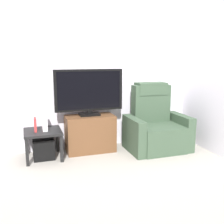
# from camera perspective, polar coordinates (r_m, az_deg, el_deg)

# --- Properties ---
(ground_plane) EXTENTS (6.40, 6.40, 0.00)m
(ground_plane) POSITION_cam_1_polar(r_m,az_deg,el_deg) (3.65, -1.50, -12.61)
(ground_plane) COLOR #9E998E
(wall_back) EXTENTS (6.40, 0.06, 2.60)m
(wall_back) POSITION_cam_1_polar(r_m,az_deg,el_deg) (4.43, -5.88, 8.97)
(wall_back) COLOR silver
(wall_back) RESTS_ON ground
(tv_stand) EXTENTS (0.77, 0.41, 0.59)m
(tv_stand) POSITION_cam_1_polar(r_m,az_deg,el_deg) (4.34, -4.67, -4.54)
(tv_stand) COLOR brown
(tv_stand) RESTS_ON ground
(television) EXTENTS (1.09, 0.20, 0.73)m
(television) POSITION_cam_1_polar(r_m,az_deg,el_deg) (4.22, -4.88, 4.39)
(television) COLOR black
(television) RESTS_ON tv_stand
(recliner_armchair) EXTENTS (0.98, 0.78, 1.08)m
(recliner_armchair) POSITION_cam_1_polar(r_m,az_deg,el_deg) (4.49, 9.25, -3.08)
(recliner_armchair) COLOR #384C38
(recliner_armchair) RESTS_ON ground
(side_table) EXTENTS (0.54, 0.54, 0.43)m
(side_table) POSITION_cam_1_polar(r_m,az_deg,el_deg) (4.13, -14.46, -4.71)
(side_table) COLOR black
(side_table) RESTS_ON ground
(subwoofer_box) EXTENTS (0.31, 0.31, 0.31)m
(subwoofer_box) POSITION_cam_1_polar(r_m,az_deg,el_deg) (4.19, -14.32, -7.45)
(subwoofer_box) COLOR black
(subwoofer_box) RESTS_ON ground
(book_upright) EXTENTS (0.03, 0.12, 0.21)m
(book_upright) POSITION_cam_1_polar(r_m,az_deg,el_deg) (4.07, -15.97, -2.59)
(book_upright) COLOR red
(book_upright) RESTS_ON side_table
(game_console) EXTENTS (0.07, 0.20, 0.29)m
(game_console) POSITION_cam_1_polar(r_m,az_deg,el_deg) (4.09, -14.14, -1.77)
(game_console) COLOR white
(game_console) RESTS_ON side_table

